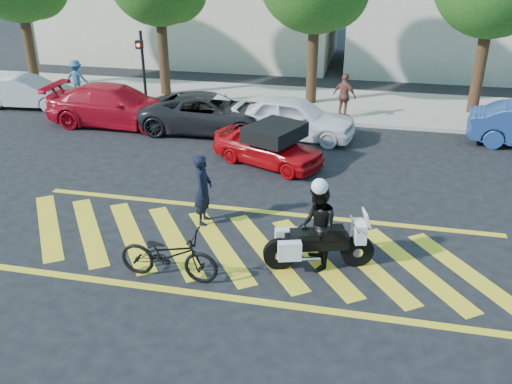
% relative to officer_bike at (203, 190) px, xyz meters
% --- Properties ---
extents(ground, '(90.00, 90.00, 0.00)m').
position_rel_officer_bike_xyz_m(ground, '(1.28, -1.02, -0.90)').
color(ground, black).
rests_on(ground, ground).
extents(sidewalk, '(60.00, 5.00, 0.15)m').
position_rel_officer_bike_xyz_m(sidewalk, '(1.28, 10.98, -0.82)').
color(sidewalk, '#9E998E').
rests_on(sidewalk, ground).
extents(crosswalk, '(12.33, 4.00, 0.01)m').
position_rel_officer_bike_xyz_m(crosswalk, '(1.24, -1.02, -0.89)').
color(crosswalk, yellow).
rests_on(crosswalk, ground).
extents(signal_pole, '(0.28, 0.43, 3.20)m').
position_rel_officer_bike_xyz_m(signal_pole, '(-5.22, 8.72, 1.02)').
color(signal_pole, black).
rests_on(signal_pole, ground).
extents(officer_bike, '(0.47, 0.68, 1.80)m').
position_rel_officer_bike_xyz_m(officer_bike, '(0.00, 0.00, 0.00)').
color(officer_bike, black).
rests_on(officer_bike, ground).
extents(bicycle, '(2.14, 0.78, 1.11)m').
position_rel_officer_bike_xyz_m(bicycle, '(0.03, -2.50, -0.34)').
color(bicycle, black).
rests_on(bicycle, ground).
extents(police_motorcycle, '(2.34, 1.11, 1.06)m').
position_rel_officer_bike_xyz_m(police_motorcycle, '(2.97, -1.43, -0.32)').
color(police_motorcycle, black).
rests_on(police_motorcycle, ground).
extents(officer_moto, '(0.96, 1.10, 1.92)m').
position_rel_officer_bike_xyz_m(officer_moto, '(2.96, -1.42, 0.06)').
color(officer_moto, black).
rests_on(officer_moto, ground).
extents(red_convertible, '(3.86, 2.74, 1.22)m').
position_rel_officer_bike_xyz_m(red_convertible, '(0.80, 4.12, -0.29)').
color(red_convertible, '#B2080E').
rests_on(red_convertible, ground).
extents(parked_far_left, '(4.03, 1.68, 1.30)m').
position_rel_officer_bike_xyz_m(parked_far_left, '(-10.22, 8.18, -0.25)').
color(parked_far_left, '#A0A4A8').
rests_on(parked_far_left, ground).
extents(parked_left, '(5.23, 2.18, 1.51)m').
position_rel_officer_bike_xyz_m(parked_left, '(-5.57, 6.78, -0.14)').
color(parked_left, '#AB0A1A').
rests_on(parked_left, ground).
extents(parked_mid_left, '(5.06, 2.46, 1.39)m').
position_rel_officer_bike_xyz_m(parked_mid_left, '(-1.90, 6.78, -0.21)').
color(parked_mid_left, black).
rests_on(parked_mid_left, ground).
extents(parked_mid_right, '(4.50, 2.16, 1.48)m').
position_rel_officer_bike_xyz_m(parked_mid_right, '(1.18, 6.78, -0.16)').
color(parked_mid_right, white).
rests_on(parked_mid_right, ground).
extents(pedestrian_left, '(1.06, 0.66, 1.58)m').
position_rel_officer_bike_xyz_m(pedestrian_left, '(-8.78, 9.70, 0.04)').
color(pedestrian_left, '#2E577E').
rests_on(pedestrian_left, sidewalk).
extents(pedestrian_right, '(1.08, 0.87, 1.71)m').
position_rel_officer_bike_xyz_m(pedestrian_right, '(2.79, 9.09, 0.11)').
color(pedestrian_right, brown).
rests_on(pedestrian_right, sidewalk).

